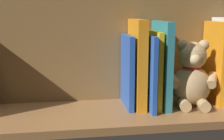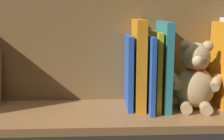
% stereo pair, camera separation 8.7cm
% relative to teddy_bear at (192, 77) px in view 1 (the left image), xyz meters
% --- Properties ---
extents(ground_plane, '(1.04, 0.28, 0.02)m').
position_rel_teddy_bear_xyz_m(ground_plane, '(0.25, 0.01, -0.10)').
color(ground_plane, '#9E6B3D').
extents(shelf_back_panel, '(1.04, 0.02, 0.33)m').
position_rel_teddy_bear_xyz_m(shelf_back_panel, '(0.25, -0.11, 0.07)').
color(shelf_back_panel, olive).
rests_on(shelf_back_panel, ground_plane).
extents(book_1, '(0.02, 0.14, 0.25)m').
position_rel_teddy_bear_xyz_m(book_1, '(-0.08, -0.03, 0.04)').
color(book_1, orange).
rests_on(book_1, ground_plane).
extents(teddy_bear, '(0.16, 0.14, 0.20)m').
position_rel_teddy_bear_xyz_m(teddy_bear, '(0.00, 0.00, 0.00)').
color(teddy_bear, tan).
rests_on(teddy_bear, ground_plane).
extents(book_2, '(0.02, 0.16, 0.26)m').
position_rel_teddy_bear_xyz_m(book_2, '(0.09, -0.02, 0.04)').
color(book_2, teal).
rests_on(book_2, ground_plane).
extents(book_3, '(0.01, 0.16, 0.23)m').
position_rel_teddy_bear_xyz_m(book_3, '(0.12, -0.02, 0.03)').
color(book_3, yellow).
rests_on(book_3, ground_plane).
extents(book_4, '(0.01, 0.18, 0.22)m').
position_rel_teddy_bear_xyz_m(book_4, '(0.14, -0.01, 0.02)').
color(book_4, blue).
rests_on(book_4, ground_plane).
extents(book_5, '(0.03, 0.15, 0.26)m').
position_rel_teddy_bear_xyz_m(book_5, '(0.17, -0.02, 0.04)').
color(book_5, orange).
rests_on(book_5, ground_plane).
extents(book_6, '(0.02, 0.14, 0.22)m').
position_rel_teddy_bear_xyz_m(book_6, '(0.20, -0.02, 0.02)').
color(book_6, blue).
rests_on(book_6, ground_plane).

